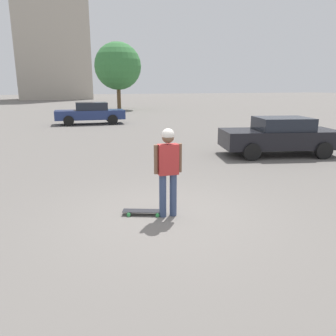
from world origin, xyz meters
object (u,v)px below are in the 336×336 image
Objects in this scene: car_parked_near at (280,136)px; person at (168,164)px; skateboard at (144,211)px; car_parked_far at (91,113)px.

person is at bearing 49.85° from car_parked_near.
skateboard is at bearing 156.40° from person.
car_parked_near is 14.34m from car_parked_far.
skateboard is 7.70m from car_parked_near.
person is 0.39× the size of car_parked_near.
car_parked_far is (-17.34, 1.32, 0.70)m from skateboard.
car_parked_near is at bearing -125.34° from skateboard.
skateboard is 17.40m from car_parked_far.
person is at bearing 92.04° from car_parked_far.
person is 2.05× the size of skateboard.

